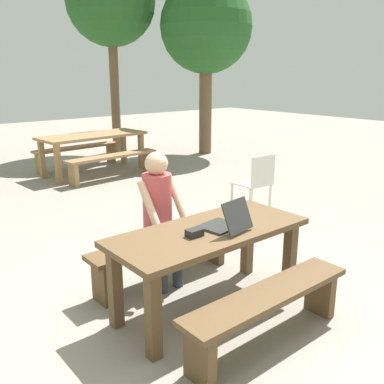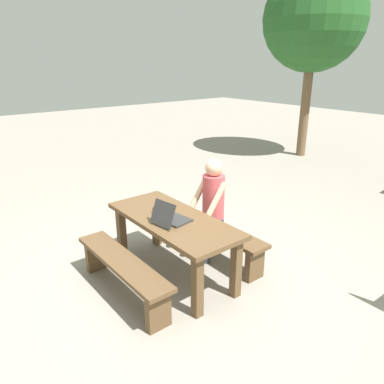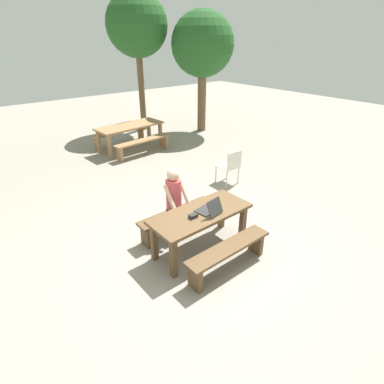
{
  "view_description": "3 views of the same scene",
  "coord_description": "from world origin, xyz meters",
  "px_view_note": "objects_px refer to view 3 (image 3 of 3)",
  "views": [
    {
      "loc": [
        -2.17,
        -2.41,
        1.93
      ],
      "look_at": [
        0.03,
        0.25,
        0.96
      ],
      "focal_mm": 40.08,
      "sensor_mm": 36.0,
      "label": 1
    },
    {
      "loc": [
        2.99,
        -2.13,
        2.34
      ],
      "look_at": [
        0.03,
        0.25,
        0.96
      ],
      "focal_mm": 34.22,
      "sensor_mm": 36.0,
      "label": 2
    },
    {
      "loc": [
        -2.73,
        -3.12,
        3.21
      ],
      "look_at": [
        0.03,
        0.25,
        0.96
      ],
      "focal_mm": 28.52,
      "sensor_mm": 36.0,
      "label": 3
    }
  ],
  "objects_px": {
    "picnic_table_front": "(201,218)",
    "tree_rear": "(137,26)",
    "small_pouch": "(193,216)",
    "picnic_table_mid": "(130,128)",
    "plastic_chair": "(230,166)",
    "person_seated": "(175,199)",
    "tree_right": "(203,45)",
    "laptop": "(209,209)"
  },
  "relations": [
    {
      "from": "picnic_table_front",
      "to": "tree_rear",
      "type": "bearing_deg",
      "value": 65.67
    },
    {
      "from": "small_pouch",
      "to": "tree_rear",
      "type": "bearing_deg",
      "value": 64.49
    },
    {
      "from": "picnic_table_mid",
      "to": "tree_rear",
      "type": "bearing_deg",
      "value": 44.56
    },
    {
      "from": "picnic_table_front",
      "to": "picnic_table_mid",
      "type": "height_order",
      "value": "picnic_table_mid"
    },
    {
      "from": "picnic_table_front",
      "to": "small_pouch",
      "type": "height_order",
      "value": "small_pouch"
    },
    {
      "from": "plastic_chair",
      "to": "person_seated",
      "type": "bearing_deg",
      "value": 22.71
    },
    {
      "from": "person_seated",
      "to": "tree_right",
      "type": "height_order",
      "value": "tree_right"
    },
    {
      "from": "person_seated",
      "to": "picnic_table_mid",
      "type": "xyz_separation_m",
      "value": [
        1.67,
        4.59,
        -0.06
      ]
    },
    {
      "from": "laptop",
      "to": "tree_rear",
      "type": "height_order",
      "value": "tree_rear"
    },
    {
      "from": "plastic_chair",
      "to": "small_pouch",
      "type": "bearing_deg",
      "value": 34.16
    },
    {
      "from": "plastic_chair",
      "to": "picnic_table_mid",
      "type": "bearing_deg",
      "value": -79.75
    },
    {
      "from": "small_pouch",
      "to": "tree_rear",
      "type": "xyz_separation_m",
      "value": [
        3.34,
        7.0,
        2.74
      ]
    },
    {
      "from": "small_pouch",
      "to": "tree_right",
      "type": "distance_m",
      "value": 7.67
    },
    {
      "from": "picnic_table_mid",
      "to": "tree_right",
      "type": "bearing_deg",
      "value": 0.01
    },
    {
      "from": "tree_rear",
      "to": "plastic_chair",
      "type": "bearing_deg",
      "value": -99.96
    },
    {
      "from": "plastic_chair",
      "to": "picnic_table_mid",
      "type": "xyz_separation_m",
      "value": [
        -0.57,
        3.72,
        0.2
      ]
    },
    {
      "from": "picnic_table_mid",
      "to": "person_seated",
      "type": "bearing_deg",
      "value": -114.36
    },
    {
      "from": "small_pouch",
      "to": "picnic_table_front",
      "type": "bearing_deg",
      "value": 13.96
    },
    {
      "from": "laptop",
      "to": "plastic_chair",
      "type": "distance_m",
      "value": 2.63
    },
    {
      "from": "plastic_chair",
      "to": "tree_right",
      "type": "xyz_separation_m",
      "value": [
        2.54,
        3.96,
        2.44
      ]
    },
    {
      "from": "picnic_table_front",
      "to": "small_pouch",
      "type": "relative_size",
      "value": 13.11
    },
    {
      "from": "person_seated",
      "to": "tree_right",
      "type": "distance_m",
      "value": 7.13
    },
    {
      "from": "laptop",
      "to": "picnic_table_mid",
      "type": "distance_m",
      "value": 5.5
    },
    {
      "from": "picnic_table_mid",
      "to": "tree_rear",
      "type": "height_order",
      "value": "tree_rear"
    },
    {
      "from": "laptop",
      "to": "plastic_chair",
      "type": "bearing_deg",
      "value": -151.61
    },
    {
      "from": "laptop",
      "to": "picnic_table_mid",
      "type": "bearing_deg",
      "value": -114.59
    },
    {
      "from": "laptop",
      "to": "small_pouch",
      "type": "xyz_separation_m",
      "value": [
        -0.29,
        0.05,
        -0.03
      ]
    },
    {
      "from": "picnic_table_mid",
      "to": "tree_rear",
      "type": "xyz_separation_m",
      "value": [
        1.53,
        1.76,
        2.82
      ]
    },
    {
      "from": "small_pouch",
      "to": "laptop",
      "type": "bearing_deg",
      "value": -9.61
    },
    {
      "from": "person_seated",
      "to": "plastic_chair",
      "type": "relative_size",
      "value": 1.49
    },
    {
      "from": "tree_rear",
      "to": "picnic_table_front",
      "type": "bearing_deg",
      "value": -114.33
    },
    {
      "from": "plastic_chair",
      "to": "laptop",
      "type": "bearing_deg",
      "value": 38.54
    },
    {
      "from": "laptop",
      "to": "tree_right",
      "type": "distance_m",
      "value": 7.52
    },
    {
      "from": "small_pouch",
      "to": "person_seated",
      "type": "height_order",
      "value": "person_seated"
    },
    {
      "from": "tree_right",
      "to": "tree_rear",
      "type": "relative_size",
      "value": 0.88
    },
    {
      "from": "tree_right",
      "to": "picnic_table_front",
      "type": "bearing_deg",
      "value": -131.01
    },
    {
      "from": "small_pouch",
      "to": "picnic_table_mid",
      "type": "xyz_separation_m",
      "value": [
        1.81,
        5.24,
        -0.08
      ]
    },
    {
      "from": "laptop",
      "to": "plastic_chair",
      "type": "xyz_separation_m",
      "value": [
        2.09,
        1.57,
        -0.32
      ]
    },
    {
      "from": "picnic_table_front",
      "to": "laptop",
      "type": "xyz_separation_m",
      "value": [
        0.1,
        -0.1,
        0.18
      ]
    },
    {
      "from": "laptop",
      "to": "plastic_chair",
      "type": "relative_size",
      "value": 0.48
    },
    {
      "from": "picnic_table_front",
      "to": "tree_rear",
      "type": "xyz_separation_m",
      "value": [
        3.14,
        6.95,
        2.88
      ]
    },
    {
      "from": "picnic_table_front",
      "to": "person_seated",
      "type": "bearing_deg",
      "value": 95.22
    }
  ]
}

